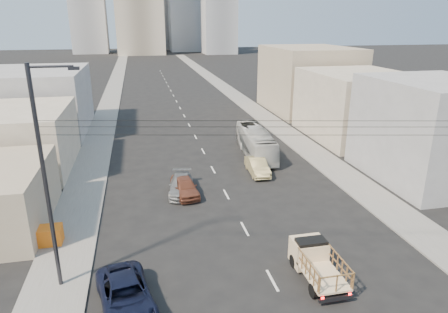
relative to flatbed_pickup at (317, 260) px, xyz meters
name	(u,v)px	position (x,y,z in m)	size (l,w,h in m)	color
ground	(285,304)	(-2.50, -1.80, -1.09)	(420.00, 420.00, 0.00)	black
sidewalk_left	(113,91)	(-14.25, 68.20, -1.03)	(3.50, 180.00, 0.12)	slate
sidewalk_right	(224,87)	(9.25, 68.20, -1.03)	(3.50, 180.00, 0.12)	slate
lane_dashes	(178,104)	(-2.50, 51.20, -1.09)	(0.15, 104.00, 0.01)	silver
flatbed_pickup	(317,260)	(0.00, 0.00, 0.00)	(1.95, 4.41, 1.90)	beige
navy_pickup	(126,296)	(-10.43, -0.43, -0.34)	(2.50, 5.43, 1.51)	black
city_bus	(256,142)	(2.84, 21.74, 0.36)	(2.44, 10.44, 2.91)	beige
sedan_brown	(185,187)	(-5.90, 12.81, -0.33)	(1.80, 4.46, 1.52)	brown
sedan_tan	(257,166)	(1.43, 16.29, -0.35)	(1.57, 4.51, 1.49)	tan
sedan_grey	(181,185)	(-6.12, 13.32, -0.39)	(1.96, 4.82, 1.40)	slate
streetlamp_left	(47,177)	(-13.89, 2.20, 5.34)	(2.36, 0.25, 12.00)	#2D2D33
overhead_wires	(283,128)	(-2.50, -0.30, 7.87)	(23.01, 5.02, 0.72)	black
crate_stack	(47,235)	(-15.50, 6.83, -0.40)	(1.80, 1.20, 1.14)	orange
bldg_right_near	(433,130)	(16.50, 12.20, 3.41)	(10.00, 12.00, 9.00)	gray
bldg_right_mid	(357,105)	(17.00, 26.20, 2.91)	(11.00, 14.00, 8.00)	#AFA28D
bldg_right_far	(308,79)	(17.50, 42.20, 3.91)	(12.00, 16.00, 10.00)	tan
bldg_left_mid	(9,141)	(-21.50, 22.20, 1.91)	(11.00, 12.00, 6.00)	#AFA28D
bldg_left_far	(37,101)	(-22.00, 37.20, 2.91)	(12.00, 16.00, 8.00)	gray
midrise_ne	(186,7)	(15.50, 183.20, 18.91)	(16.00, 16.00, 40.00)	#92949A
midrise_nw	(88,14)	(-28.50, 178.20, 15.91)	(15.00, 15.00, 34.00)	#92949A
midrise_back	(158,4)	(3.50, 198.20, 20.91)	(18.00, 18.00, 44.00)	gray
midrise_east	(219,21)	(27.50, 163.20, 12.91)	(14.00, 14.00, 28.00)	#92949A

